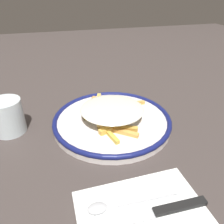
% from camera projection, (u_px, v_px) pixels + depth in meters
% --- Properties ---
extents(ground_plane, '(2.60, 2.60, 0.00)m').
position_uv_depth(ground_plane, '(112.00, 124.00, 0.58)').
color(ground_plane, '#403835').
extents(plate, '(0.30, 0.30, 0.02)m').
position_uv_depth(plate, '(112.00, 120.00, 0.57)').
color(plate, silver).
rests_on(plate, ground_plane).
extents(fries_heap, '(0.24, 0.22, 0.04)m').
position_uv_depth(fries_heap, '(111.00, 110.00, 0.56)').
color(fries_heap, '#DCB555').
rests_on(fries_heap, plate).
extents(napkin, '(0.16, 0.21, 0.01)m').
position_uv_depth(napkin, '(144.00, 218.00, 0.34)').
color(napkin, white).
rests_on(napkin, ground_plane).
extents(knife, '(0.02, 0.21, 0.01)m').
position_uv_depth(knife, '(156.00, 212.00, 0.34)').
color(knife, black).
rests_on(knife, napkin).
extents(spoon, '(0.02, 0.15, 0.01)m').
position_uv_depth(spoon, '(118.00, 204.00, 0.35)').
color(spoon, silver).
rests_on(spoon, napkin).
extents(water_glass, '(0.08, 0.08, 0.09)m').
position_uv_depth(water_glass, '(7.00, 117.00, 0.53)').
color(water_glass, silver).
rests_on(water_glass, ground_plane).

